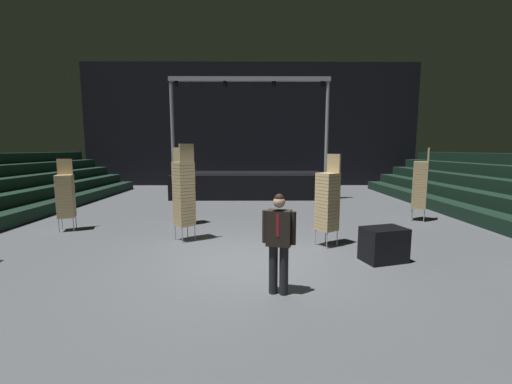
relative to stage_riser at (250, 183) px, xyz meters
name	(u,v)px	position (x,y,z in m)	size (l,w,h in m)	color
ground_plane	(245,264)	(0.00, -9.96, -0.72)	(22.00, 30.00, 0.10)	#515459
arena_end_wall	(251,125)	(0.00, 5.04, 3.33)	(22.00, 0.30, 8.00)	black
stage_riser	(250,183)	(0.00, 0.00, 0.00)	(7.71, 3.39, 5.70)	black
man_with_tie	(279,238)	(0.60, -11.51, 0.30)	(0.57, 0.33, 1.71)	black
chair_stack_front_right	(420,184)	(5.82, -5.90, 0.57)	(0.60, 0.60, 2.48)	#B2B5BA
chair_stack_mid_left	(65,195)	(-5.41, -7.20, 0.40)	(0.56, 0.56, 2.14)	#B2B5BA
chair_stack_mid_right	(184,186)	(-2.07, -6.42, 0.57)	(0.62, 0.62, 2.48)	#B2B5BA
chair_stack_rear_left	(327,201)	(2.02, -8.78, 0.49)	(0.61, 0.61, 2.31)	#B2B5BA
chair_stack_rear_right	(184,193)	(-1.66, -8.25, 0.61)	(0.62, 0.62, 2.56)	#B2B5BA
equipment_road_case	(384,244)	(3.01, -9.93, -0.29)	(0.90, 0.60, 0.74)	black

